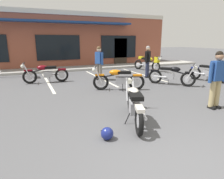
{
  "coord_description": "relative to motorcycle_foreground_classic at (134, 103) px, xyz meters",
  "views": [
    {
      "loc": [
        -2.22,
        -1.96,
        1.97
      ],
      "look_at": [
        0.04,
        3.2,
        0.55
      ],
      "focal_mm": 31.6,
      "sensor_mm": 36.0,
      "label": 1
    }
  ],
  "objects": [
    {
      "name": "ground_plane",
      "position": [
        -0.12,
        1.68,
        -0.46
      ],
      "size": [
        80.0,
        80.0,
        0.0
      ],
      "primitive_type": "plane",
      "color": "#515154"
    },
    {
      "name": "sidewalk_kerb",
      "position": [
        -0.12,
        9.41,
        -0.39
      ],
      "size": [
        22.0,
        1.8,
        0.14
      ],
      "primitive_type": "cube",
      "color": "#A8A59E",
      "rests_on": "ground_plane"
    },
    {
      "name": "brick_storefront_building",
      "position": [
        -0.12,
        13.47,
        1.51
      ],
      "size": [
        17.39,
        7.22,
        3.93
      ],
      "color": "brown",
      "rests_on": "ground_plane"
    },
    {
      "name": "painted_stall_lines",
      "position": [
        -0.12,
        5.81,
        -0.46
      ],
      "size": [
        8.09,
        4.8,
        0.01
      ],
      "color": "silver",
      "rests_on": "ground_plane"
    },
    {
      "name": "motorcycle_foreground_classic",
      "position": [
        0.0,
        0.0,
        0.0
      ],
      "size": [
        1.07,
        2.01,
        0.98
      ],
      "color": "black",
      "rests_on": "ground_plane"
    },
    {
      "name": "motorcycle_red_sportbike",
      "position": [
        5.79,
        2.75,
        0.0
      ],
      "size": [
        1.04,
        2.02,
        0.98
      ],
      "color": "black",
      "rests_on": "ground_plane"
    },
    {
      "name": "motorcycle_black_cruiser",
      "position": [
        -1.53,
        5.67,
        0.0
      ],
      "size": [
        2.11,
        0.66,
        0.98
      ],
      "color": "black",
      "rests_on": "ground_plane"
    },
    {
      "name": "motorcycle_silver_naked",
      "position": [
        1.0,
        3.01,
        0.0
      ],
      "size": [
        1.98,
        1.15,
        0.98
      ],
      "color": "black",
      "rests_on": "ground_plane"
    },
    {
      "name": "motorcycle_blue_standard",
      "position": [
        5.07,
        6.96,
        0.07
      ],
      "size": [
        1.05,
        2.02,
        0.98
      ],
      "color": "black",
      "rests_on": "ground_plane"
    },
    {
      "name": "motorcycle_green_cafe_racer",
      "position": [
        3.59,
        2.9,
        0.0
      ],
      "size": [
        1.53,
        1.75,
        0.98
      ],
      "color": "black",
      "rests_on": "ground_plane"
    },
    {
      "name": "person_in_black_shirt",
      "position": [
        3.62,
        4.89,
        0.49
      ],
      "size": [
        0.51,
        0.48,
        1.68
      ],
      "color": "black",
      "rests_on": "ground_plane"
    },
    {
      "name": "person_in_shorts_foreground",
      "position": [
        1.0,
        5.21,
        0.49
      ],
      "size": [
        0.37,
        0.6,
        1.68
      ],
      "color": "black",
      "rests_on": "ground_plane"
    },
    {
      "name": "person_near_building",
      "position": [
        2.65,
        -0.09,
        0.49
      ],
      "size": [
        0.6,
        0.29,
        1.68
      ],
      "color": "black",
      "rests_on": "ground_plane"
    },
    {
      "name": "helmet_on_pavement",
      "position": [
        -0.96,
        -0.6,
        -0.33
      ],
      "size": [
        0.26,
        0.26,
        0.26
      ],
      "color": "navy",
      "rests_on": "ground_plane"
    }
  ]
}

